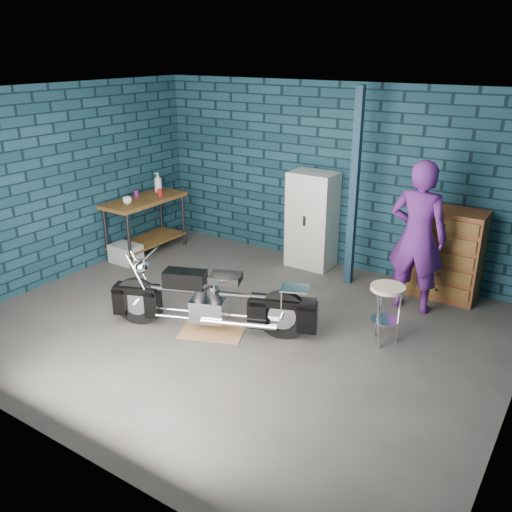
{
  "coord_description": "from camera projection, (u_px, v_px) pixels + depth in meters",
  "views": [
    {
      "loc": [
        3.34,
        -4.68,
        3.15
      ],
      "look_at": [
        0.06,
        0.3,
        0.83
      ],
      "focal_mm": 38.0,
      "sensor_mm": 36.0,
      "label": 1
    }
  ],
  "objects": [
    {
      "name": "ground",
      "position": [
        238.0,
        327.0,
        6.5
      ],
      "size": [
        6.0,
        6.0,
        0.0
      ],
      "primitive_type": "plane",
      "color": "#474542",
      "rests_on": "ground"
    },
    {
      "name": "room_walls",
      "position": [
        264.0,
        162.0,
        6.24
      ],
      "size": [
        6.02,
        5.01,
        2.71
      ],
      "color": "#102935",
      "rests_on": "ground"
    },
    {
      "name": "support_post",
      "position": [
        354.0,
        190.0,
        7.24
      ],
      "size": [
        0.1,
        0.1,
        2.7
      ],
      "primitive_type": "cube",
      "color": "#132B3C",
      "rests_on": "ground"
    },
    {
      "name": "workbench",
      "position": [
        146.0,
        226.0,
        8.68
      ],
      "size": [
        0.6,
        1.4,
        0.91
      ],
      "primitive_type": "cube",
      "color": "brown",
      "rests_on": "ground"
    },
    {
      "name": "drip_mat",
      "position": [
        213.0,
        330.0,
        6.43
      ],
      "size": [
        0.89,
        0.79,
        0.01
      ],
      "primitive_type": "cube",
      "rotation": [
        0.0,
        0.0,
        0.38
      ],
      "color": "#986B42",
      "rests_on": "ground"
    },
    {
      "name": "motorcycle",
      "position": [
        212.0,
        295.0,
        6.26
      ],
      "size": [
        2.15,
        1.29,
        0.92
      ],
      "primitive_type": null,
      "rotation": [
        0.0,
        0.0,
        0.38
      ],
      "color": "black",
      "rests_on": "ground"
    },
    {
      "name": "person",
      "position": [
        417.0,
        237.0,
        6.64
      ],
      "size": [
        0.73,
        0.5,
        1.92
      ],
      "primitive_type": "imported",
      "rotation": [
        0.0,
        0.0,
        3.2
      ],
      "color": "#531D6E",
      "rests_on": "ground"
    },
    {
      "name": "storage_bin",
      "position": [
        126.0,
        253.0,
        8.4
      ],
      "size": [
        0.46,
        0.33,
        0.29
      ],
      "primitive_type": "cube",
      "color": "#979A9F",
      "rests_on": "ground"
    },
    {
      "name": "locker",
      "position": [
        312.0,
        220.0,
        8.08
      ],
      "size": [
        0.67,
        0.48,
        1.45
      ],
      "primitive_type": "cube",
      "color": "silver",
      "rests_on": "ground"
    },
    {
      "name": "tool_chest",
      "position": [
        445.0,
        254.0,
        7.11
      ],
      "size": [
        0.9,
        0.5,
        1.2
      ],
      "primitive_type": "cube",
      "color": "brown",
      "rests_on": "ground"
    },
    {
      "name": "shop_stool",
      "position": [
        385.0,
        314.0,
        6.05
      ],
      "size": [
        0.49,
        0.49,
        0.7
      ],
      "primitive_type": null,
      "rotation": [
        0.0,
        0.0,
        0.37
      ],
      "color": "#C0B191",
      "rests_on": "ground"
    },
    {
      "name": "cup_a",
      "position": [
        127.0,
        200.0,
        8.2
      ],
      "size": [
        0.17,
        0.17,
        0.11
      ],
      "primitive_type": "imported",
      "rotation": [
        0.0,
        0.0,
        0.28
      ],
      "color": "#C0B191",
      "rests_on": "workbench"
    },
    {
      "name": "mug_purple",
      "position": [
        136.0,
        194.0,
        8.57
      ],
      "size": [
        0.1,
        0.1,
        0.11
      ],
      "primitive_type": "cylinder",
      "rotation": [
        0.0,
        0.0,
        0.3
      ],
      "color": "#631A69",
      "rests_on": "workbench"
    },
    {
      "name": "mug_red",
      "position": [
        160.0,
        193.0,
        8.61
      ],
      "size": [
        0.1,
        0.1,
        0.12
      ],
      "primitive_type": "cylinder",
      "rotation": [
        0.0,
        0.0,
        -0.17
      ],
      "color": "maroon",
      "rests_on": "workbench"
    },
    {
      "name": "bottle",
      "position": [
        158.0,
        182.0,
        8.82
      ],
      "size": [
        0.16,
        0.16,
        0.32
      ],
      "primitive_type": "imported",
      "rotation": [
        0.0,
        0.0,
        -0.34
      ],
      "color": "#979A9F",
      "rests_on": "workbench"
    }
  ]
}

